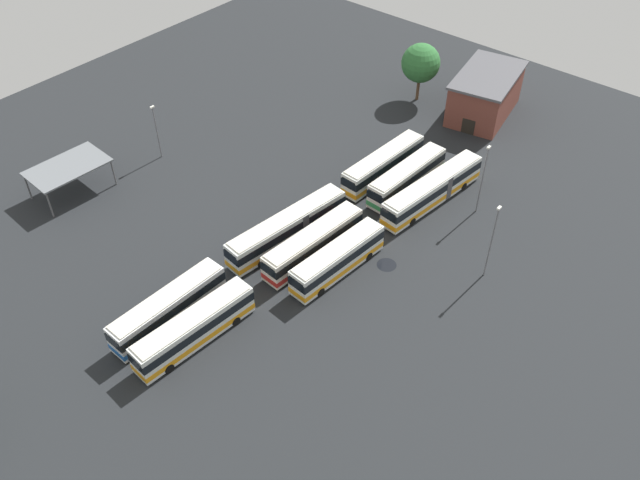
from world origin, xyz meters
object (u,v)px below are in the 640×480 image
object	(u,v)px
depot_building	(485,94)
lamp_post_near_entrance	(156,130)
bus_row1_slot0	(288,228)
bus_row0_slot2	(433,190)
bus_row0_slot1	(407,177)
bus_row1_slot2	(338,259)
bus_row2_slot1	(194,328)
bus_row0_slot0	(383,164)
tree_east_edge	(421,63)
lamp_post_far_corner	(492,239)
bus_row2_slot0	(169,308)
bus_row1_slot1	(313,244)
lamp_post_mid_lot	(483,177)
maintenance_shelter	(67,167)

from	to	relation	value
depot_building	lamp_post_near_entrance	size ratio (longest dim) A/B	1.85
bus_row1_slot0	depot_building	world-z (taller)	depot_building
bus_row0_slot2	bus_row1_slot0	distance (m)	18.20
bus_row0_slot1	bus_row1_slot2	xyz separation A→B (m)	(16.56, 2.61, -0.00)
bus_row0_slot2	depot_building	world-z (taller)	depot_building
bus_row0_slot1	bus_row0_slot2	distance (m)	3.77
bus_row1_slot0	bus_row2_slot1	xyz separation A→B (m)	(16.36, 2.94, -0.00)
bus_row1_slot0	bus_row2_slot1	distance (m)	16.62
bus_row0_slot2	bus_row1_slot0	xyz separation A→B (m)	(16.08, -8.52, 0.00)
bus_row0_slot0	lamp_post_near_entrance	size ratio (longest dim) A/B	1.77
bus_row0_slot0	tree_east_edge	distance (m)	20.41
bus_row0_slot2	bus_row2_slot1	bearing A→B (deg)	-9.76
bus_row0_slot1	bus_row1_slot2	world-z (taller)	same
bus_row0_slot2	bus_row2_slot1	distance (m)	32.92
bus_row1_slot0	lamp_post_near_entrance	bearing A→B (deg)	-93.54
bus_row1_slot2	lamp_post_far_corner	bearing A→B (deg)	128.51
bus_row2_slot0	depot_building	world-z (taller)	depot_building
tree_east_edge	lamp_post_far_corner	bearing A→B (deg)	45.07
tree_east_edge	bus_row2_slot1	bearing A→B (deg)	10.19
tree_east_edge	bus_row2_slot0	bearing A→B (deg)	6.01
lamp_post_near_entrance	bus_row1_slot1	bearing A→B (deg)	86.67
bus_row1_slot2	bus_row2_slot1	xyz separation A→B (m)	(16.02, -4.42, 0.00)
bus_row1_slot2	bus_row2_slot0	distance (m)	17.91
bus_row2_slot1	lamp_post_mid_lot	xyz separation A→B (m)	(-34.45, 10.55, 3.10)
bus_row0_slot0	lamp_post_mid_lot	size ratio (longest dim) A/B	1.45
bus_row0_slot0	lamp_post_near_entrance	distance (m)	28.90
bus_row2_slot0	lamp_post_far_corner	world-z (taller)	lamp_post_far_corner
bus_row1_slot1	bus_row2_slot0	distance (m)	16.78
lamp_post_far_corner	maintenance_shelter	bearing A→B (deg)	-66.82
maintenance_shelter	lamp_post_near_entrance	world-z (taller)	lamp_post_near_entrance
bus_row1_slot1	bus_row2_slot0	xyz separation A→B (m)	(16.09, -4.74, -0.00)
bus_row0_slot2	bus_row1_slot1	world-z (taller)	same
bus_row0_slot1	bus_row2_slot0	world-z (taller)	same
depot_building	bus_row1_slot2	bearing A→B (deg)	6.58
lamp_post_mid_lot	bus_row2_slot1	bearing A→B (deg)	-17.02
depot_building	maintenance_shelter	world-z (taller)	depot_building
bus_row0_slot2	bus_row1_slot1	bearing A→B (deg)	-16.11
lamp_post_far_corner	depot_building	bearing A→B (deg)	-149.77
bus_row1_slot0	bus_row1_slot2	xyz separation A→B (m)	(0.34, 7.36, -0.00)
bus_row0_slot1	lamp_post_mid_lot	xyz separation A→B (m)	(-1.87, 8.74, 3.10)
bus_row2_slot0	lamp_post_far_corner	distance (m)	32.88
lamp_post_mid_lot	lamp_post_near_entrance	size ratio (longest dim) A/B	1.22
depot_building	lamp_post_near_entrance	distance (m)	44.97
bus_row0_slot0	bus_row1_slot0	xyz separation A→B (m)	(16.47, -1.03, 0.00)
bus_row0_slot2	bus_row2_slot0	size ratio (longest dim) A/B	1.23
bus_row0_slot0	bus_row2_slot1	xyz separation A→B (m)	(32.83, 1.91, -0.00)
bus_row1_slot1	lamp_post_far_corner	size ratio (longest dim) A/B	1.43
depot_building	bus_row0_slot0	bearing A→B (deg)	-5.20
bus_row1_slot1	depot_building	bearing A→B (deg)	-178.69
bus_row0_slot0	bus_row0_slot1	size ratio (longest dim) A/B	1.06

